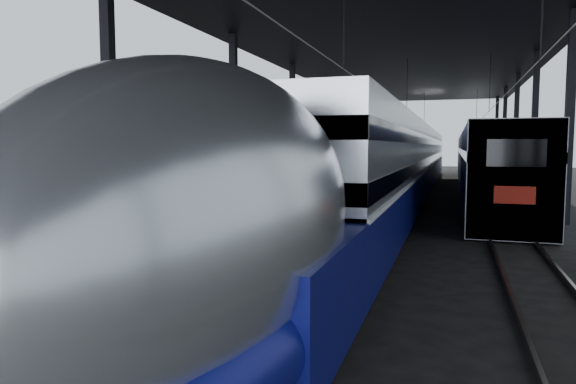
% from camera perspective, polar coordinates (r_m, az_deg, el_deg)
% --- Properties ---
extents(ground, '(160.00, 160.00, 0.00)m').
position_cam_1_polar(ground, '(11.15, -9.97, -12.42)').
color(ground, black).
rests_on(ground, ground).
extents(platform, '(6.00, 80.00, 1.00)m').
position_cam_1_polar(platform, '(30.72, 1.76, -0.19)').
color(platform, '#4C4C4F').
rests_on(platform, ground).
extents(yellow_strip, '(0.30, 80.00, 0.01)m').
position_cam_1_polar(yellow_strip, '(30.02, 6.90, 0.62)').
color(yellow_strip, gold).
rests_on(yellow_strip, platform).
extents(rails, '(6.52, 80.00, 0.16)m').
position_cam_1_polar(rails, '(29.57, 16.83, -1.43)').
color(rails, slate).
rests_on(rails, ground).
extents(canopy, '(18.00, 75.00, 9.47)m').
position_cam_1_polar(canopy, '(30.10, 12.14, 16.07)').
color(canopy, black).
rests_on(canopy, ground).
extents(tgv_train, '(3.20, 65.20, 4.59)m').
position_cam_1_polar(tgv_train, '(33.83, 12.83, 2.97)').
color(tgv_train, '#B9BCC1').
rests_on(tgv_train, ground).
extents(second_train, '(3.12, 56.05, 4.29)m').
position_cam_1_polar(second_train, '(46.16, 20.43, 3.36)').
color(second_train, navy).
rests_on(second_train, ground).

